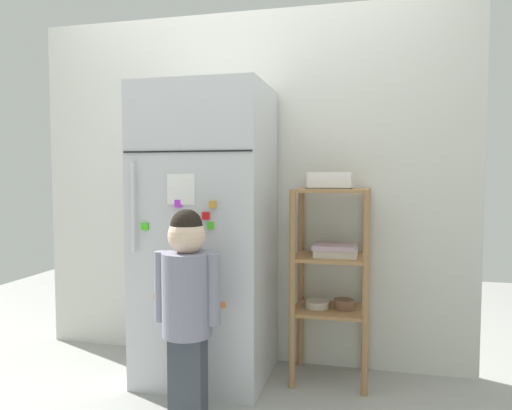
# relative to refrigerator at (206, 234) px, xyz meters

# --- Properties ---
(ground_plane) EXTENTS (6.00, 6.00, 0.00)m
(ground_plane) POSITION_rel_refrigerator_xyz_m (0.14, -0.02, -0.82)
(ground_plane) COLOR #999993
(kitchen_wall_back) EXTENTS (2.74, 0.03, 2.15)m
(kitchen_wall_back) POSITION_rel_refrigerator_xyz_m (0.14, 0.33, 0.25)
(kitchen_wall_back) COLOR silver
(kitchen_wall_back) RESTS_ON ground
(refrigerator) EXTENTS (0.70, 0.63, 1.65)m
(refrigerator) POSITION_rel_refrigerator_xyz_m (0.00, 0.00, 0.00)
(refrigerator) COLOR silver
(refrigerator) RESTS_ON ground
(child_standing) EXTENTS (0.32, 0.24, 1.00)m
(child_standing) POSITION_rel_refrigerator_xyz_m (0.08, -0.49, -0.22)
(child_standing) COLOR #3B434C
(child_standing) RESTS_ON ground
(pantry_shelf_unit) EXTENTS (0.42, 0.35, 1.08)m
(pantry_shelf_unit) POSITION_rel_refrigerator_xyz_m (0.69, 0.12, -0.18)
(pantry_shelf_unit) COLOR #9E7247
(pantry_shelf_unit) RESTS_ON ground
(fruit_bin) EXTENTS (0.25, 0.15, 0.09)m
(fruit_bin) POSITION_rel_refrigerator_xyz_m (0.68, 0.13, 0.30)
(fruit_bin) COLOR white
(fruit_bin) RESTS_ON pantry_shelf_unit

